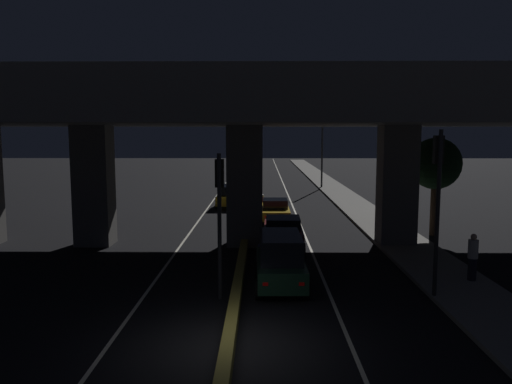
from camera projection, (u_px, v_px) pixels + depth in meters
The scene contains 21 objects.
ground_plane at pixel (229, 347), 13.28m from camera, with size 200.00×200.00×0.00m, color black.
lane_line_left_inner at pixel (219, 192), 48.07m from camera, with size 0.12×126.00×0.00m, color beige.
lane_line_right_inner at pixel (287, 192), 47.99m from camera, with size 0.12×126.00×0.00m, color beige.
median_divider at pixel (253, 190), 48.01m from camera, with size 0.34×126.00×0.45m, color olive.
sidewalk_right at pixel (350, 201), 40.97m from camera, with size 2.86×126.00×0.16m, color slate.
elevated_overpass at pixel (240, 108), 24.61m from camera, with size 32.90×12.90×9.13m.
traffic_light_left_of_median at pixel (220, 200), 16.81m from camera, with size 0.30×0.49×4.99m.
traffic_light_right_of_median at pixel (438, 186), 16.66m from camera, with size 0.30×0.49×5.78m.
street_lamp at pixel (320, 144), 50.69m from camera, with size 1.89×0.32×7.82m.
car_dark_green_lead at pixel (280, 260), 18.26m from camera, with size 1.92×4.01×1.97m.
car_dark_red_second at pixel (283, 233), 24.50m from camera, with size 2.09×4.63×1.58m.
car_taxi_yellow_third at pixel (275, 210), 32.12m from camera, with size 1.95×4.43×1.45m.
car_taxi_yellow_lead_oncoming at pixel (230, 195), 38.67m from camera, with size 1.99×4.68×1.64m.
car_grey_second_oncoming at pixel (237, 182), 48.92m from camera, with size 2.13×4.86×1.69m.
car_silver_third_oncoming at pixel (241, 173), 60.45m from camera, with size 1.87×4.48×1.56m.
car_silver_fourth_oncoming at pixel (245, 167), 72.15m from camera, with size 1.97×4.23×1.53m.
motorcycle_white_filtering_near at pixel (262, 258), 20.36m from camera, with size 0.34×1.95×1.38m.
motorcycle_blue_filtering_mid at pixel (257, 222), 28.47m from camera, with size 0.34×1.83×1.40m.
motorcycle_black_filtering_far at pixel (263, 205), 35.37m from camera, with size 0.34×1.91×1.35m.
pedestrian_on_sidewalk at pixel (473, 257), 18.65m from camera, with size 0.37×0.37×1.78m.
roadside_tree_kerbside_near at pixel (435, 164), 27.36m from camera, with size 2.84×2.84×5.42m.
Camera 1 is at (0.86, -12.69, 5.66)m, focal length 35.00 mm.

